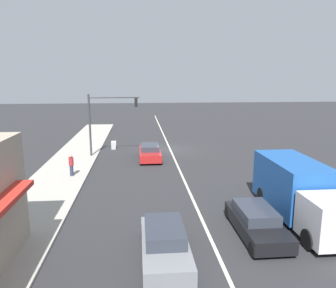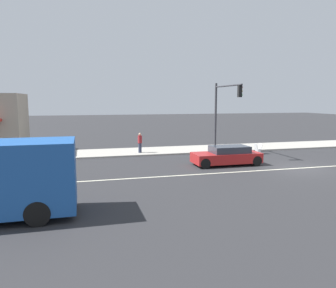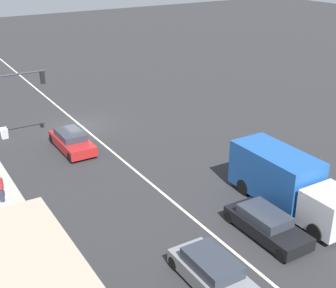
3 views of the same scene
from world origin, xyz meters
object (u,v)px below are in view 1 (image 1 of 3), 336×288
(traffic_signal_main, at_px, (105,114))
(pedestrian, at_px, (71,165))
(hatchback_red, at_px, (150,152))
(suv_black, at_px, (256,222))
(delivery_truck, at_px, (299,191))
(warning_aframe_sign, at_px, (114,145))
(suv_grey, at_px, (165,243))

(traffic_signal_main, distance_m, pedestrian, 7.23)
(traffic_signal_main, height_order, hatchback_red, traffic_signal_main)
(hatchback_red, bearing_deg, suv_black, 106.63)
(pedestrian, relative_size, delivery_truck, 0.21)
(warning_aframe_sign, height_order, delivery_truck, delivery_truck)
(pedestrian, height_order, suv_black, pedestrian)
(pedestrian, distance_m, hatchback_red, 7.67)
(pedestrian, bearing_deg, suv_grey, 117.12)
(pedestrian, relative_size, suv_grey, 0.35)
(warning_aframe_sign, xyz_separation_m, suv_black, (-7.92, 19.10, 0.19))
(suv_black, distance_m, hatchback_red, 15.37)
(pedestrian, distance_m, warning_aframe_sign, 9.59)
(traffic_signal_main, distance_m, warning_aframe_sign, 4.59)
(traffic_signal_main, height_order, suv_black, traffic_signal_main)
(warning_aframe_sign, relative_size, suv_grey, 0.18)
(traffic_signal_main, relative_size, pedestrian, 3.50)
(delivery_truck, bearing_deg, traffic_signal_main, -52.58)
(suv_grey, relative_size, hatchback_red, 1.00)
(pedestrian, xyz_separation_m, delivery_truck, (-13.09, 8.23, 0.51))
(traffic_signal_main, distance_m, delivery_truck, 18.47)
(hatchback_red, bearing_deg, warning_aframe_sign, -51.22)
(warning_aframe_sign, xyz_separation_m, delivery_truck, (-10.72, 17.51, 1.04))
(delivery_truck, bearing_deg, pedestrian, -32.18)
(suv_black, xyz_separation_m, suv_grey, (4.40, 1.67, 0.03))
(suv_black, height_order, hatchback_red, hatchback_red)
(delivery_truck, xyz_separation_m, suv_grey, (7.20, 3.27, -0.82))
(warning_aframe_sign, relative_size, delivery_truck, 0.11)
(warning_aframe_sign, distance_m, hatchback_red, 5.62)
(traffic_signal_main, bearing_deg, suv_black, 117.30)
(pedestrian, xyz_separation_m, suv_grey, (-5.89, 11.50, -0.32))
(traffic_signal_main, relative_size, suv_grey, 1.23)
(traffic_signal_main, height_order, warning_aframe_sign, traffic_signal_main)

